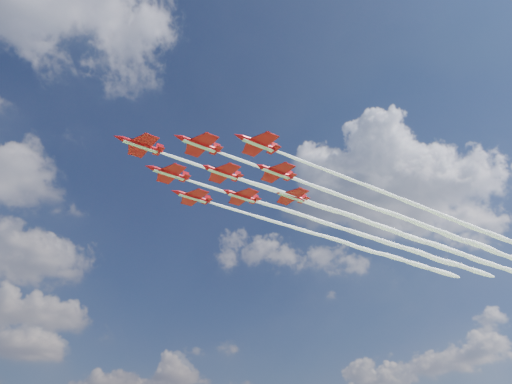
% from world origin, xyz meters
% --- Properties ---
extents(jet_lead, '(110.90, 10.05, 2.94)m').
position_xyz_m(jet_lead, '(22.35, -3.89, 89.04)').
color(jet_lead, red).
extents(jet_row2_port, '(110.90, 10.05, 2.94)m').
position_xyz_m(jet_row2_port, '(33.21, -11.52, 89.04)').
color(jet_row2_port, red).
extents(jet_row2_starb, '(110.90, 10.05, 2.94)m').
position_xyz_m(jet_row2_starb, '(33.04, 3.99, 89.04)').
color(jet_row2_starb, red).
extents(jet_row3_port, '(110.90, 10.05, 2.94)m').
position_xyz_m(jet_row3_port, '(44.07, -19.16, 89.04)').
color(jet_row3_port, red).
extents(jet_row3_centre, '(110.90, 10.05, 2.94)m').
position_xyz_m(jet_row3_centre, '(43.89, -3.65, 89.04)').
color(jet_row3_centre, red).
extents(jet_row3_starb, '(110.90, 10.05, 2.94)m').
position_xyz_m(jet_row3_starb, '(43.72, 11.86, 89.04)').
color(jet_row3_starb, red).
extents(jet_row4_port, '(110.90, 10.05, 2.94)m').
position_xyz_m(jet_row4_port, '(54.75, -11.28, 89.04)').
color(jet_row4_port, red).
extents(jet_row4_starb, '(110.90, 10.05, 2.94)m').
position_xyz_m(jet_row4_starb, '(54.58, 4.23, 89.04)').
color(jet_row4_starb, red).
extents(jet_tail, '(110.90, 10.05, 2.94)m').
position_xyz_m(jet_tail, '(65.43, -3.40, 89.04)').
color(jet_tail, red).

